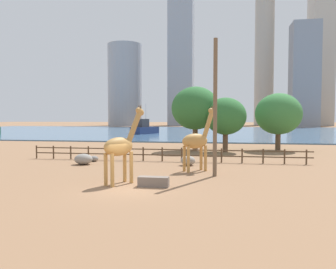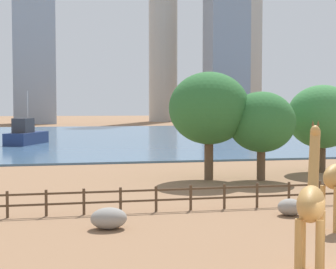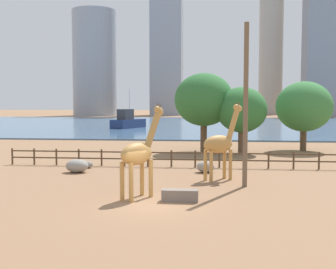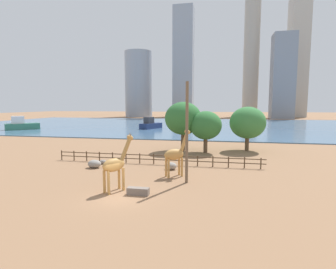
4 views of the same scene
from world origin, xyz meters
name	(u,v)px [view 2 (image 2 of 4)]	position (x,y,z in m)	size (l,w,h in m)	color
ground_plane	(109,136)	(0.00, 80.00, 0.00)	(400.00, 400.00, 0.00)	#8C6647
harbor_water	(111,136)	(0.00, 77.00, 0.10)	(180.00, 86.00, 0.20)	#476B8C
giraffe_companion	(311,202)	(-0.87, 1.38, 2.31)	(2.23, 3.16, 4.89)	#C18C47
boulder_near_fence	(109,218)	(-6.62, 8.77, 0.47)	(1.60, 1.25, 0.94)	gray
boulder_by_pole	(107,213)	(-6.52, 10.83, 0.26)	(0.86, 0.71, 0.53)	gray
boulder_small	(290,207)	(2.36, 9.74, 0.41)	(1.24, 1.10, 0.82)	gray
enclosure_fence	(227,194)	(-0.13, 12.00, 0.75)	(26.12, 0.14, 1.30)	#4C3826
tree_left_large	(209,108)	(1.92, 22.40, 5.20)	(5.85, 5.85, 7.86)	brown
tree_center_broad	(322,117)	(12.06, 24.54, 4.51)	(5.68, 5.68, 7.09)	brown
tree_right_tall	(261,122)	(5.58, 21.43, 4.21)	(4.87, 4.87, 6.43)	brown
boat_sailboat	(26,135)	(-13.25, 58.58, 1.42)	(5.70, 8.62, 7.30)	navy
skyline_block_central	(241,17)	(54.06, 160.64, 36.79)	(10.20, 15.04, 73.58)	#B7B2A8
skyline_block_left	(35,12)	(-16.04, 150.95, 34.23)	(12.48, 11.88, 68.46)	#939EAD
skyline_block_right	(226,48)	(40.89, 136.78, 22.97)	(11.68, 11.10, 45.94)	gray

